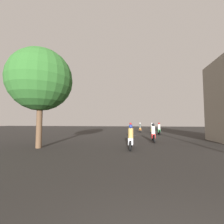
# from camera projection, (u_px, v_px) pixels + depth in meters

# --- Properties ---
(motorcycle_silver) EXTENTS (0.60, 1.98, 1.52)m
(motorcycle_silver) POSITION_uv_depth(u_px,v_px,m) (131.00, 139.00, 9.34)
(motorcycle_silver) COLOR black
(motorcycle_silver) RESTS_ON ground_plane
(motorcycle_red) EXTENTS (0.60, 2.00, 1.56)m
(motorcycle_red) POSITION_uv_depth(u_px,v_px,m) (153.00, 135.00, 12.67)
(motorcycle_red) COLOR black
(motorcycle_red) RESTS_ON ground_plane
(motorcycle_white) EXTENTS (0.60, 1.93, 1.62)m
(motorcycle_white) POSITION_uv_depth(u_px,v_px,m) (131.00, 132.00, 15.18)
(motorcycle_white) COLOR black
(motorcycle_white) RESTS_ON ground_plane
(motorcycle_green) EXTENTS (0.60, 2.00, 1.62)m
(motorcycle_green) POSITION_uv_depth(u_px,v_px,m) (159.00, 130.00, 19.62)
(motorcycle_green) COLOR black
(motorcycle_green) RESTS_ON ground_plane
(motorcycle_yellow) EXTENTS (0.60, 2.06, 1.59)m
(motorcycle_yellow) POSITION_uv_depth(u_px,v_px,m) (152.00, 129.00, 21.99)
(motorcycle_yellow) COLOR black
(motorcycle_yellow) RESTS_ON ground_plane
(motorcycle_orange) EXTENTS (0.60, 1.98, 1.61)m
(motorcycle_orange) POSITION_uv_depth(u_px,v_px,m) (140.00, 128.00, 24.93)
(motorcycle_orange) COLOR black
(motorcycle_orange) RESTS_ON ground_plane
(street_tree) EXTENTS (4.12, 4.12, 6.54)m
(street_tree) POSITION_uv_depth(u_px,v_px,m) (41.00, 80.00, 9.94)
(street_tree) COLOR brown
(street_tree) RESTS_ON ground_plane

